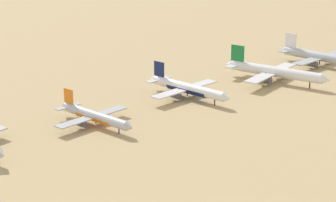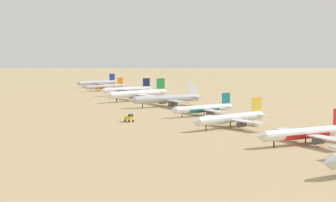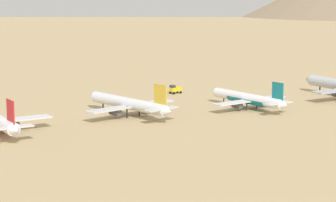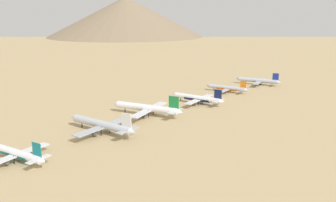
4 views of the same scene
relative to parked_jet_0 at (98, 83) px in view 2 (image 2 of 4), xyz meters
name	(u,v)px [view 2 (image 2 of 4)]	position (x,y,z in m)	size (l,w,h in m)	color
ground_plane	(165,107)	(16.35, 186.92, -4.14)	(2262.18, 2262.18, 0.00)	tan
parked_jet_0	(98,83)	(0.00, 0.00, 0.00)	(42.45, 34.75, 12.29)	#B2B7C1
parked_jet_1	(105,87)	(8.08, 46.41, -0.42)	(38.80, 31.60, 11.19)	#B2B7C1
parked_jet_2	(127,90)	(6.31, 95.37, 0.16)	(44.86, 36.46, 12.93)	white
parked_jet_3	(138,94)	(15.66, 141.86, 0.95)	(51.99, 42.64, 15.11)	white
parked_jet_4	(167,99)	(13.03, 184.05, 0.80)	(50.83, 41.25, 14.67)	#B2B7C1
parked_jet_5	(203,109)	(15.07, 234.91, -0.17)	(41.34, 33.70, 11.92)	white
parked_jet_6	(231,118)	(25.16, 280.11, 0.31)	(45.40, 37.26, 13.21)	silver
parked_jet_7	(306,133)	(22.19, 329.54, 0.20)	(45.18, 36.66, 13.04)	white
service_truck	(129,118)	(59.93, 240.31, -2.06)	(3.47, 5.51, 3.90)	yellow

